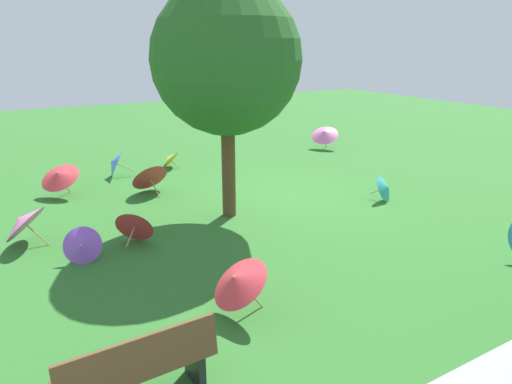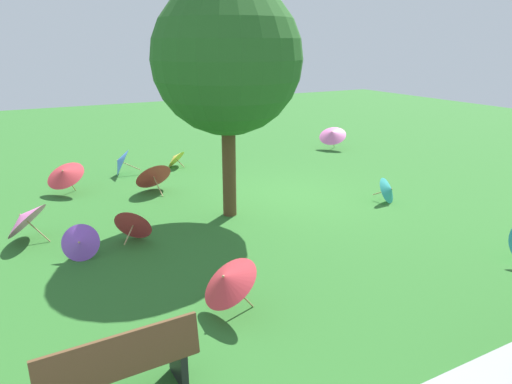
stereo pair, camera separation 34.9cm
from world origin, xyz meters
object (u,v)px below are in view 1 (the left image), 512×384
Objects in this scene: parasol_teal_0 at (386,188)px; parasol_red_2 at (59,175)px; parasol_yellow_0 at (169,159)px; park_bench at (138,370)px; parasol_red_0 at (237,280)px; parasol_red_1 at (149,175)px; shade_tree at (227,60)px; parasol_red_3 at (135,225)px; parasol_pink_0 at (22,221)px; parasol_pink_1 at (325,133)px; parasol_purple_0 at (82,245)px; parasol_blue_0 at (114,163)px.

parasol_red_2 reaches higher than parasol_teal_0.
park_bench is at bearing 68.12° from parasol_yellow_0.
parasol_red_1 is (-0.67, -5.91, -0.09)m from parasol_red_0.
park_bench is at bearing 53.56° from shade_tree.
parasol_yellow_0 is 5.40m from parasol_red_3.
parasol_teal_0 reaches higher than parasol_yellow_0.
parasol_red_1 is at bearing 58.11° from parasol_yellow_0.
parasol_yellow_0 is (-1.26, -2.03, -0.16)m from parasol_red_1.
parasol_pink_0 is (7.60, -1.54, 0.16)m from parasol_teal_0.
parasol_red_1 is at bearing -108.61° from park_bench.
parasol_pink_1 is at bearing -165.81° from parasol_red_1.
parasol_pink_1 is at bearing -113.46° from parasol_teal_0.
park_bench reaches higher than parasol_red_0.
parasol_yellow_0 is 1.11× the size of parasol_purple_0.
parasol_red_0 is at bearing 25.20° from parasol_teal_0.
parasol_red_3 is at bearing -6.12° from parasol_teal_0.
parasol_purple_0 is at bearing 121.53° from parasol_pink_0.
parasol_pink_0 is 5.76m from parasol_yellow_0.
parasol_pink_0 reaches higher than parasol_yellow_0.
parasol_red_1 is 1.22× the size of parasol_yellow_0.
park_bench is at bearing 77.51° from parasol_blue_0.
parasol_blue_0 is (0.37, -1.90, -0.05)m from parasol_red_1.
park_bench is 3.75m from parasol_purple_0.
parasol_red_1 is 1.19× the size of parasol_red_3.
parasol_purple_0 is at bearing 56.39° from parasol_yellow_0.
parasol_pink_0 is 1.25× the size of parasol_blue_0.
parasol_yellow_0 is 0.65× the size of parasol_red_2.
parasol_red_3 is (0.79, 4.69, -0.05)m from parasol_blue_0.
parasol_red_0 reaches higher than parasol_red_3.
parasol_red_0 is 0.67× the size of parasol_pink_1.
parasol_teal_0 is at bearing 121.71° from parasol_yellow_0.
parasol_red_0 reaches higher than parasol_purple_0.
parasol_red_2 is at bearing -21.44° from parasol_red_1.
parasol_yellow_0 is 0.98× the size of parasol_red_3.
parasol_pink_0 is 0.91× the size of parasol_pink_1.
shade_tree reaches higher than park_bench.
parasol_red_0 is 0.68× the size of parasol_red_2.
parasol_red_0 is 7.81m from parasol_blue_0.
parasol_pink_0 is 2.83m from parasol_red_2.
shade_tree is 5.33m from parasol_yellow_0.
parasol_red_1 is (1.01, -2.39, -2.80)m from shade_tree.
parasol_red_2 is 1.51× the size of parasol_red_3.
parasol_red_3 is 1.14× the size of parasol_purple_0.
shade_tree reaches higher than parasol_pink_0.
park_bench is 0.34× the size of shade_tree.
parasol_pink_1 is (-7.53, -7.64, 0.02)m from parasol_red_0.
parasol_red_2 is (-0.37, -7.67, 0.08)m from park_bench.
parasol_red_0 is 1.04× the size of parasol_yellow_0.
parasol_teal_0 is at bearing 143.56° from parasol_red_1.
park_bench is at bearing 71.39° from parasol_red_1.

